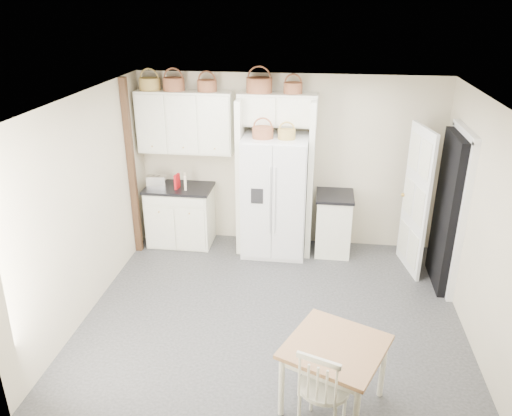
# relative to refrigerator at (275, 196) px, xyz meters

# --- Properties ---
(floor) EXTENTS (4.50, 4.50, 0.00)m
(floor) POSITION_rel_refrigerator_xyz_m (0.15, -1.61, -0.89)
(floor) COLOR #2A2A2C
(floor) RESTS_ON ground
(ceiling) EXTENTS (4.50, 4.50, 0.00)m
(ceiling) POSITION_rel_refrigerator_xyz_m (0.15, -1.61, 1.71)
(ceiling) COLOR white
(ceiling) RESTS_ON wall_back
(wall_back) EXTENTS (4.50, 0.00, 4.50)m
(wall_back) POSITION_rel_refrigerator_xyz_m (0.15, 0.39, 0.41)
(wall_back) COLOR beige
(wall_back) RESTS_ON floor
(wall_left) EXTENTS (0.00, 4.00, 4.00)m
(wall_left) POSITION_rel_refrigerator_xyz_m (-2.10, -1.61, 0.41)
(wall_left) COLOR beige
(wall_left) RESTS_ON floor
(wall_right) EXTENTS (0.00, 4.00, 4.00)m
(wall_right) POSITION_rel_refrigerator_xyz_m (2.40, -1.61, 0.41)
(wall_right) COLOR beige
(wall_right) RESTS_ON floor
(refrigerator) EXTENTS (0.92, 0.74, 1.79)m
(refrigerator) POSITION_rel_refrigerator_xyz_m (0.00, 0.00, 0.00)
(refrigerator) COLOR silver
(refrigerator) RESTS_ON floor
(base_cab_left) EXTENTS (0.96, 0.61, 0.89)m
(base_cab_left) POSITION_rel_refrigerator_xyz_m (-1.47, 0.09, -0.45)
(base_cab_left) COLOR silver
(base_cab_left) RESTS_ON floor
(base_cab_right) EXTENTS (0.50, 0.60, 0.89)m
(base_cab_right) POSITION_rel_refrigerator_xyz_m (0.88, 0.09, -0.45)
(base_cab_right) COLOR silver
(base_cab_right) RESTS_ON floor
(dining_table) EXTENTS (1.10, 1.10, 0.69)m
(dining_table) POSITION_rel_refrigerator_xyz_m (0.85, -3.06, -0.55)
(dining_table) COLOR brown
(dining_table) RESTS_ON floor
(windsor_chair) EXTENTS (0.56, 0.54, 0.93)m
(windsor_chair) POSITION_rel_refrigerator_xyz_m (0.76, -3.36, -0.43)
(windsor_chair) COLOR silver
(windsor_chair) RESTS_ON floor
(counter_left) EXTENTS (1.01, 0.65, 0.04)m
(counter_left) POSITION_rel_refrigerator_xyz_m (-1.47, 0.09, 0.02)
(counter_left) COLOR black
(counter_left) RESTS_ON base_cab_left
(counter_right) EXTENTS (0.54, 0.64, 0.04)m
(counter_right) POSITION_rel_refrigerator_xyz_m (0.88, 0.09, 0.01)
(counter_right) COLOR black
(counter_right) RESTS_ON base_cab_right
(toaster) EXTENTS (0.29, 0.19, 0.19)m
(toaster) POSITION_rel_refrigerator_xyz_m (-1.78, -0.00, 0.14)
(toaster) COLOR silver
(toaster) RESTS_ON counter_left
(cookbook_red) EXTENTS (0.06, 0.15, 0.22)m
(cookbook_red) POSITION_rel_refrigerator_xyz_m (-1.47, 0.01, 0.15)
(cookbook_red) COLOR red
(cookbook_red) RESTS_ON counter_left
(cookbook_cream) EXTENTS (0.07, 0.16, 0.23)m
(cookbook_cream) POSITION_rel_refrigerator_xyz_m (-1.34, 0.01, 0.16)
(cookbook_cream) COLOR beige
(cookbook_cream) RESTS_ON counter_left
(basket_upper_a) EXTENTS (0.30, 0.30, 0.17)m
(basket_upper_a) POSITION_rel_refrigerator_xyz_m (-1.84, 0.22, 1.54)
(basket_upper_a) COLOR olive
(basket_upper_a) RESTS_ON upper_cabinet
(basket_upper_b) EXTENTS (0.31, 0.31, 0.18)m
(basket_upper_b) POSITION_rel_refrigerator_xyz_m (-1.49, 0.22, 1.55)
(basket_upper_b) COLOR brown
(basket_upper_b) RESTS_ON upper_cabinet
(basket_upper_c) EXTENTS (0.28, 0.28, 0.16)m
(basket_upper_c) POSITION_rel_refrigerator_xyz_m (-1.01, 0.22, 1.54)
(basket_upper_c) COLOR brown
(basket_upper_c) RESTS_ON upper_cabinet
(basket_bridge_a) EXTENTS (0.36, 0.36, 0.20)m
(basket_bridge_a) POSITION_rel_refrigerator_xyz_m (-0.26, 0.22, 1.56)
(basket_bridge_a) COLOR brown
(basket_bridge_a) RESTS_ON bridge_cabinet
(basket_bridge_b) EXTENTS (0.26, 0.26, 0.15)m
(basket_bridge_b) POSITION_rel_refrigerator_xyz_m (0.21, 0.22, 1.53)
(basket_bridge_b) COLOR brown
(basket_bridge_b) RESTS_ON bridge_cabinet
(basket_fridge_a) EXTENTS (0.29, 0.29, 0.16)m
(basket_fridge_a) POSITION_rel_refrigerator_xyz_m (-0.17, -0.10, 0.97)
(basket_fridge_a) COLOR brown
(basket_fridge_a) RESTS_ON refrigerator
(basket_fridge_b) EXTENTS (0.24, 0.24, 0.13)m
(basket_fridge_b) POSITION_rel_refrigerator_xyz_m (0.16, -0.10, 0.96)
(basket_fridge_b) COLOR olive
(basket_fridge_b) RESTS_ON refrigerator
(upper_cabinet) EXTENTS (1.40, 0.34, 0.90)m
(upper_cabinet) POSITION_rel_refrigerator_xyz_m (-1.35, 0.22, 1.01)
(upper_cabinet) COLOR silver
(upper_cabinet) RESTS_ON wall_back
(bridge_cabinet) EXTENTS (1.12, 0.34, 0.45)m
(bridge_cabinet) POSITION_rel_refrigerator_xyz_m (0.00, 0.22, 1.23)
(bridge_cabinet) COLOR silver
(bridge_cabinet) RESTS_ON wall_back
(fridge_panel_left) EXTENTS (0.08, 0.60, 2.30)m
(fridge_panel_left) POSITION_rel_refrigerator_xyz_m (-0.51, 0.09, 0.26)
(fridge_panel_left) COLOR silver
(fridge_panel_left) RESTS_ON floor
(fridge_panel_right) EXTENTS (0.08, 0.60, 2.30)m
(fridge_panel_right) POSITION_rel_refrigerator_xyz_m (0.51, 0.09, 0.26)
(fridge_panel_right) COLOR silver
(fridge_panel_right) RESTS_ON floor
(trim_post) EXTENTS (0.09, 0.09, 2.60)m
(trim_post) POSITION_rel_refrigerator_xyz_m (-2.05, -0.26, 0.41)
(trim_post) COLOR black
(trim_post) RESTS_ON floor
(doorway_void) EXTENTS (0.18, 0.85, 2.05)m
(doorway_void) POSITION_rel_refrigerator_xyz_m (2.31, -0.61, 0.13)
(doorway_void) COLOR black
(doorway_void) RESTS_ON floor
(door_slab) EXTENTS (0.21, 0.79, 2.05)m
(door_slab) POSITION_rel_refrigerator_xyz_m (1.95, -0.27, 0.13)
(door_slab) COLOR white
(door_slab) RESTS_ON floor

